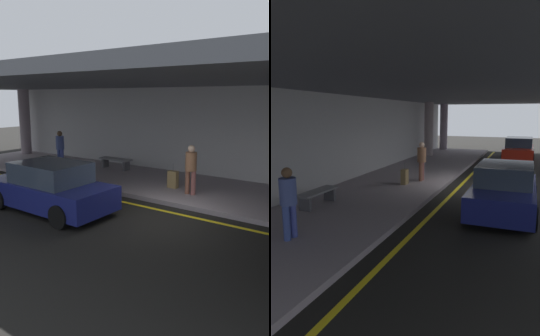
# 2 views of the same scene
# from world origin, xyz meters

# --- Properties ---
(ground_plane) EXTENTS (60.00, 60.00, 0.00)m
(ground_plane) POSITION_xyz_m (0.00, 0.00, 0.00)
(ground_plane) COLOR black
(sidewalk) EXTENTS (26.00, 4.20, 0.15)m
(sidewalk) POSITION_xyz_m (0.00, 3.10, 0.07)
(sidewalk) COLOR gray
(sidewalk) RESTS_ON ground
(lane_stripe_yellow) EXTENTS (26.00, 0.14, 0.01)m
(lane_stripe_yellow) POSITION_xyz_m (0.00, 0.51, 0.00)
(lane_stripe_yellow) COLOR yellow
(lane_stripe_yellow) RESTS_ON ground
(support_column_far_left) EXTENTS (0.61, 0.61, 3.65)m
(support_column_far_left) POSITION_xyz_m (-12.00, 4.43, 1.97)
(support_column_far_left) COLOR gray
(support_column_far_left) RESTS_ON sidewalk
(ceiling_overhang) EXTENTS (28.00, 13.20, 0.30)m
(ceiling_overhang) POSITION_xyz_m (0.00, 2.60, 3.95)
(ceiling_overhang) COLOR slate
(ceiling_overhang) RESTS_ON support_column_far_left
(terminal_back_wall) EXTENTS (26.00, 0.30, 3.80)m
(terminal_back_wall) POSITION_xyz_m (0.00, 5.35, 1.90)
(terminal_back_wall) COLOR #B8B7B7
(terminal_back_wall) RESTS_ON ground
(car_navy) EXTENTS (4.10, 1.92, 1.50)m
(car_navy) POSITION_xyz_m (-2.96, -1.48, 0.71)
(car_navy) COLOR navy
(car_navy) RESTS_ON ground
(traveler_with_luggage) EXTENTS (0.38, 0.38, 1.68)m
(traveler_with_luggage) POSITION_xyz_m (-7.37, 2.90, 1.11)
(traveler_with_luggage) COLOR #374991
(traveler_with_luggage) RESTS_ON sidewalk
(person_waiting_for_ride) EXTENTS (0.38, 0.38, 1.68)m
(person_waiting_for_ride) POSITION_xyz_m (-0.16, 2.16, 1.11)
(person_waiting_for_ride) COLOR brown
(person_waiting_for_ride) RESTS_ON sidewalk
(suitcase_upright_primary) EXTENTS (0.36, 0.22, 0.90)m
(suitcase_upright_primary) POSITION_xyz_m (-1.08, 2.58, 0.46)
(suitcase_upright_primary) COLOR olive
(suitcase_upright_primary) RESTS_ON sidewalk
(bench_metal) EXTENTS (1.60, 0.50, 0.48)m
(bench_metal) POSITION_xyz_m (-4.92, 3.99, 0.50)
(bench_metal) COLOR slate
(bench_metal) RESTS_ON sidewalk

